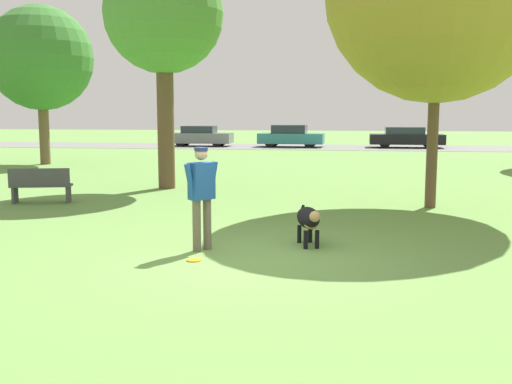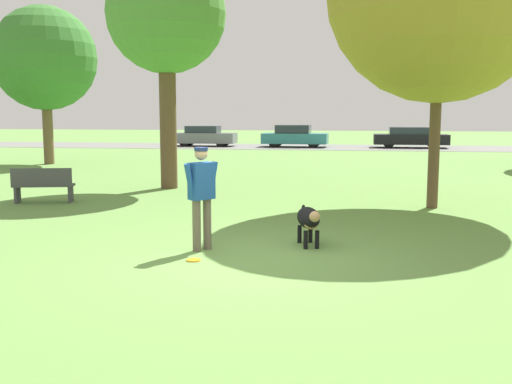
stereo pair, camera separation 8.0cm
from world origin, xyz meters
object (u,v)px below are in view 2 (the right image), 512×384
parked_car_teal (295,136)px  parked_car_black (410,137)px  person (202,190)px  dog (309,219)px  park_bench (43,184)px  tree_far_left (45,59)px  frisbee (193,260)px  parked_car_grey (205,136)px  tree_near_left (166,15)px

parked_car_teal → parked_car_black: (6.89, 0.27, -0.04)m
person → dog: person is taller
parked_car_black → park_bench: 25.99m
tree_far_left → parked_car_teal: tree_far_left is taller
dog → park_bench: park_bench is taller
parked_car_teal → parked_car_black: parked_car_teal is taller
frisbee → tree_far_left: (-10.04, 14.83, 4.27)m
parked_car_grey → parked_car_black: 12.54m
frisbee → parked_car_grey: (-6.71, 28.29, 0.62)m
parked_car_grey → tree_near_left: bearing=-79.4°
park_bench → parked_car_grey: bearing=-99.7°
parked_car_teal → park_bench: bearing=-97.3°
tree_near_left → parked_car_grey: (-3.90, 20.29, -4.14)m
tree_near_left → parked_car_teal: size_ratio=1.62×
frisbee → tree_near_left: 9.73m
tree_far_left → tree_near_left: (7.23, -6.83, 0.49)m
person → parked_car_black: (5.87, 27.82, -0.33)m
dog → person: bearing=-88.8°
tree_far_left → parked_car_teal: bearing=56.2°
tree_near_left → tree_far_left: bearing=136.6°
tree_far_left → tree_near_left: size_ratio=0.99×
tree_near_left → parked_car_teal: tree_near_left is taller
parked_car_teal → frisbee: bearing=-85.7°
parked_car_teal → tree_near_left: bearing=-92.8°
dog → tree_near_left: size_ratio=0.17×
person → frisbee: 1.16m
person → parked_car_black: size_ratio=0.37×
dog → park_bench: bearing=-135.9°
parked_car_black → tree_near_left: bearing=-111.9°
person → parked_car_teal: (-1.02, 27.55, -0.28)m
dog → tree_far_left: tree_far_left is taller
person → parked_car_grey: size_ratio=0.42×
tree_far_left → parked_car_teal: 16.53m
dog → frisbee: size_ratio=5.04×
person → frisbee: size_ratio=7.57×
person → tree_near_left: size_ratio=0.25×
person → tree_near_left: tree_near_left is taller
parked_car_grey → parked_car_teal: bearing=-0.9°
person → dog: 1.79m
person → parked_car_grey: 28.41m
tree_far_left → park_bench: tree_far_left is taller
parked_car_grey → parked_car_teal: 5.66m
tree_far_left → frisbee: bearing=-55.9°
parked_car_teal → dog: bearing=-82.2°
tree_near_left → frisbee: bearing=-70.7°
park_bench → person: bearing=125.6°
parked_car_teal → parked_car_grey: bearing=-178.5°
tree_near_left → parked_car_grey: tree_near_left is taller
tree_far_left → park_bench: size_ratio=4.39×
parked_car_grey → parked_car_teal: size_ratio=0.96×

